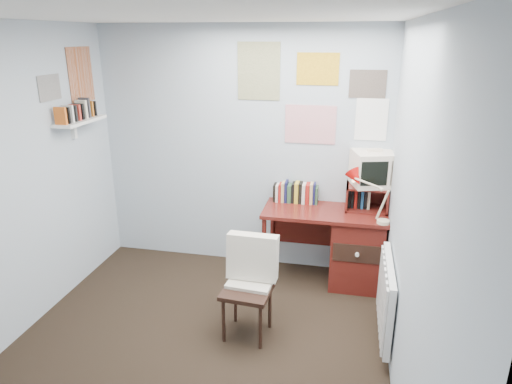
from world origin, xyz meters
TOP-DOWN VIEW (x-y plane):
  - ground at (0.00, 0.00)m, footprint 3.50×3.50m
  - back_wall at (0.00, 1.75)m, footprint 3.00×0.02m
  - right_wall at (1.50, 0.00)m, footprint 0.02×3.50m
  - ceiling at (0.00, 0.00)m, footprint 3.00×3.50m
  - desk at (1.17, 1.48)m, footprint 1.20×0.55m
  - desk_chair at (0.36, 0.43)m, footprint 0.45×0.43m
  - desk_lamp at (1.44, 1.26)m, footprint 0.34×0.31m
  - tv_riser at (1.29, 1.59)m, footprint 0.40×0.30m
  - crt_tv at (1.33, 1.61)m, footprint 0.46×0.44m
  - book_row at (0.66, 1.66)m, footprint 0.60×0.14m
  - radiator at (1.46, 0.55)m, footprint 0.09×0.80m
  - wall_shelf at (-1.40, 1.10)m, footprint 0.20×0.62m
  - posters_back at (0.70, 1.74)m, footprint 1.20×0.01m
  - posters_left at (-1.49, 1.10)m, footprint 0.01×0.70m

SIDE VIEW (x-z plane):
  - ground at x=0.00m, z-range 0.00..0.00m
  - desk at x=1.17m, z-range 0.03..0.79m
  - desk_chair at x=0.36m, z-range 0.00..0.82m
  - radiator at x=1.46m, z-range 0.12..0.72m
  - book_row at x=0.66m, z-range 0.76..0.98m
  - tv_riser at x=1.29m, z-range 0.76..1.01m
  - desk_lamp at x=1.44m, z-range 0.76..1.18m
  - crt_tv at x=1.33m, z-range 1.01..1.37m
  - back_wall at x=0.00m, z-range 0.00..2.50m
  - right_wall at x=1.50m, z-range 0.00..2.50m
  - wall_shelf at x=-1.40m, z-range 1.50..1.74m
  - posters_back at x=0.70m, z-range 1.40..2.30m
  - posters_left at x=-1.49m, z-range 1.70..2.30m
  - ceiling at x=0.00m, z-range 2.49..2.51m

